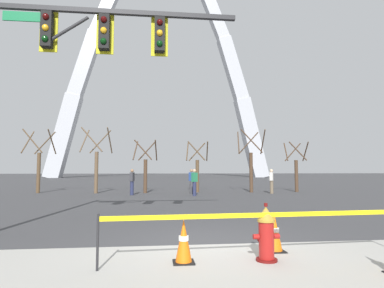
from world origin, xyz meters
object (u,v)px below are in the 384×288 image
fire_hydrant (266,234)px  pedestrian_walking_left (132,182)px  traffic_signal_gantry (61,61)px  pedestrian_walking_right (194,182)px  pedestrian_near_trees (272,181)px  traffic_cone_curb_edge (275,233)px  traffic_cone_mid_sidewalk (184,242)px  pedestrian_standing_center (192,181)px  monument_arch (161,73)px

fire_hydrant → pedestrian_walking_left: (-3.27, 15.10, 0.35)m
traffic_signal_gantry → pedestrian_walking_right: traffic_signal_gantry is taller
pedestrian_walking_right → pedestrian_near_trees: 5.43m
fire_hydrant → pedestrian_walking_left: 15.45m
traffic_cone_curb_edge → pedestrian_walking_left: bearing=104.1°
fire_hydrant → traffic_cone_curb_edge: 0.73m
traffic_cone_mid_sidewalk → pedestrian_near_trees: pedestrian_near_trees is taller
fire_hydrant → pedestrian_near_trees: bearing=69.7°
traffic_cone_mid_sidewalk → pedestrian_walking_right: pedestrian_walking_right is taller
traffic_signal_gantry → pedestrian_walking_left: size_ratio=4.04×
pedestrian_walking_left → fire_hydrant: bearing=-77.8°
fire_hydrant → pedestrian_standing_center: 15.49m
fire_hydrant → traffic_cone_mid_sidewalk: size_ratio=1.36×
traffic_cone_curb_edge → pedestrian_standing_center: (0.08, 14.87, 0.46)m
fire_hydrant → traffic_signal_gantry: 6.35m
pedestrian_standing_center → pedestrian_walking_right: 1.49m
fire_hydrant → monument_arch: size_ratio=0.02×
pedestrian_standing_center → traffic_signal_gantry: bearing=-110.4°
traffic_cone_mid_sidewalk → monument_arch: (0.63, 59.35, 20.47)m
traffic_cone_curb_edge → pedestrian_standing_center: bearing=89.7°
traffic_signal_gantry → monument_arch: size_ratio=0.13×
pedestrian_walking_left → traffic_cone_curb_edge: bearing=-75.9°
traffic_cone_mid_sidewalk → pedestrian_standing_center: 15.56m
traffic_cone_mid_sidewalk → pedestrian_standing_center: pedestrian_standing_center is taller
pedestrian_walking_right → pedestrian_near_trees: (5.25, 1.41, 0.00)m
traffic_cone_mid_sidewalk → pedestrian_near_trees: bearing=65.1°
pedestrian_walking_left → pedestrian_walking_right: size_ratio=1.00×
traffic_signal_gantry → pedestrian_walking_left: (1.00, 12.33, -3.45)m
traffic_cone_mid_sidewalk → pedestrian_walking_left: pedestrian_walking_left is taller
monument_arch → pedestrian_near_trees: monument_arch is taller
monument_arch → traffic_signal_gantry: bearing=-93.5°
traffic_cone_mid_sidewalk → traffic_cone_curb_edge: (1.80, 0.57, 0.00)m
monument_arch → pedestrian_near_trees: 48.77m
pedestrian_walking_left → pedestrian_near_trees: bearing=2.0°
pedestrian_standing_center → monument_arch: bearing=91.6°
traffic_cone_mid_sidewalk → traffic_signal_gantry: size_ratio=0.11×
traffic_cone_curb_edge → traffic_cone_mid_sidewalk: bearing=-162.5°
traffic_cone_mid_sidewalk → traffic_cone_curb_edge: 1.89m
fire_hydrant → traffic_cone_mid_sidewalk: fire_hydrant is taller
monument_arch → pedestrian_walking_left: 48.68m
monument_arch → pedestrian_walking_left: size_ratio=30.30×
traffic_signal_gantry → pedestrian_near_trees: traffic_signal_gantry is taller
traffic_cone_mid_sidewalk → traffic_signal_gantry: bearing=136.3°
fire_hydrant → traffic_signal_gantry: size_ratio=0.15×
pedestrian_standing_center → pedestrian_walking_left: bearing=-174.1°
traffic_signal_gantry → pedestrian_walking_left: 12.84m
monument_arch → pedestrian_walking_left: (-2.48, -44.30, -20.01)m
traffic_signal_gantry → pedestrian_standing_center: bearing=69.6°
pedestrian_near_trees → fire_hydrant: bearing=-110.3°
traffic_cone_curb_edge → traffic_signal_gantry: 6.44m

